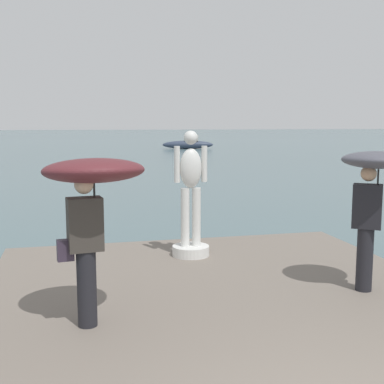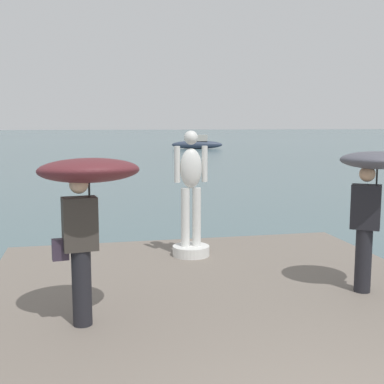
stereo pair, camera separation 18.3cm
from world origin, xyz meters
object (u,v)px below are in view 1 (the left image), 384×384
Objects in this scene: statue_white_figure at (191,205)px; boat_near at (188,144)px; onlooker_left at (92,189)px; onlooker_right at (375,181)px.

statue_white_figure is 46.15m from boat_near.
onlooker_left is (-1.77, -2.69, 0.67)m from statue_white_figure.
statue_white_figure is 3.29m from onlooker_left.
onlooker_right is (1.99, -2.38, 0.63)m from statue_white_figure.
statue_white_figure reaches higher than onlooker_right.
onlooker_left is 0.35× the size of boat_near.
onlooker_left reaches higher than onlooker_right.
onlooker_right is (3.75, 0.31, -0.05)m from onlooker_left.
statue_white_figure is at bearing 56.75° from onlooker_left.
boat_near is (8.27, 47.37, -1.38)m from onlooker_right.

